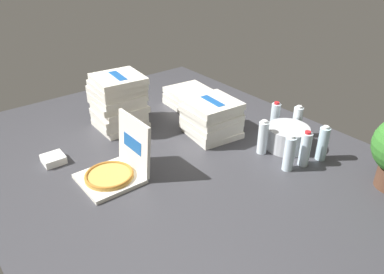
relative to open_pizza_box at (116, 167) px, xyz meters
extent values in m
cube|color=#38383D|center=(0.12, 0.43, -0.08)|extent=(3.20, 2.40, 0.02)
cube|color=silver|center=(0.00, -0.05, -0.06)|extent=(0.35, 0.35, 0.03)
cylinder|color=gold|center=(0.00, -0.05, -0.04)|extent=(0.30, 0.30, 0.02)
torus|color=#B1712A|center=(0.00, -0.05, -0.03)|extent=(0.30, 0.30, 0.02)
cube|color=silver|center=(0.00, 0.14, 0.12)|extent=(0.35, 0.05, 0.35)
cube|color=#19519E|center=(0.00, 0.12, 0.12)|extent=(0.21, 0.01, 0.09)
cube|color=silver|center=(-0.60, 1.04, -0.05)|extent=(0.36, 0.36, 0.05)
cube|color=#19519E|center=(-0.60, 1.04, -0.03)|extent=(0.23, 0.07, 0.00)
cube|color=silver|center=(-0.60, 1.05, -0.01)|extent=(0.36, 0.36, 0.05)
cube|color=silver|center=(-0.61, 1.05, 0.04)|extent=(0.38, 0.38, 0.05)
cube|color=silver|center=(-0.05, 0.84, -0.05)|extent=(0.39, 0.39, 0.05)
cube|color=silver|center=(-0.06, 0.82, -0.01)|extent=(0.37, 0.37, 0.05)
cube|color=silver|center=(-0.05, 0.82, 0.04)|extent=(0.37, 0.37, 0.05)
cube|color=silver|center=(-0.06, 0.83, 0.09)|extent=(0.37, 0.37, 0.05)
cube|color=silver|center=(-0.06, 0.82, 0.13)|extent=(0.36, 0.36, 0.05)
cube|color=silver|center=(-0.05, 0.83, 0.18)|extent=(0.37, 0.37, 0.05)
cube|color=#19519E|center=(-0.05, 0.83, 0.20)|extent=(0.23, 0.08, 0.00)
cube|color=silver|center=(-0.61, 0.36, -0.05)|extent=(0.35, 0.35, 0.05)
cube|color=#19519E|center=(-0.61, 0.36, -0.03)|extent=(0.23, 0.07, 0.00)
cube|color=silver|center=(-0.61, 0.35, -0.01)|extent=(0.38, 0.38, 0.05)
cube|color=silver|center=(-0.61, 0.35, 0.04)|extent=(0.37, 0.37, 0.05)
cube|color=silver|center=(-0.60, 0.36, 0.09)|extent=(0.36, 0.36, 0.05)
cube|color=silver|center=(-0.62, 0.35, 0.13)|extent=(0.37, 0.37, 0.05)
cube|color=#19519E|center=(-0.62, 0.35, 0.16)|extent=(0.23, 0.08, 0.00)
cube|color=silver|center=(-0.61, 0.36, 0.18)|extent=(0.36, 0.36, 0.05)
cube|color=silver|center=(-0.62, 0.36, 0.23)|extent=(0.35, 0.35, 0.05)
cube|color=silver|center=(-0.61, 0.36, 0.27)|extent=(0.37, 0.37, 0.05)
cube|color=#19519E|center=(-0.61, 0.36, 0.30)|extent=(0.23, 0.08, 0.00)
cube|color=silver|center=(-0.60, 0.37, 0.32)|extent=(0.38, 0.38, 0.05)
cube|color=#19519E|center=(-0.60, 0.37, 0.34)|extent=(0.23, 0.08, 0.00)
cylinder|color=#B7BABF|center=(0.42, 1.12, 0.01)|extent=(0.30, 0.30, 0.16)
cylinder|color=silver|center=(0.21, 1.23, 0.04)|extent=(0.07, 0.07, 0.23)
cylinder|color=red|center=(0.21, 1.23, 0.17)|extent=(0.04, 0.04, 0.02)
cylinder|color=silver|center=(0.60, 0.91, 0.04)|extent=(0.07, 0.07, 0.23)
cylinder|color=white|center=(0.60, 0.91, 0.17)|extent=(0.04, 0.04, 0.02)
cylinder|color=white|center=(0.35, 1.31, 0.04)|extent=(0.07, 0.07, 0.23)
cylinder|color=white|center=(0.35, 1.31, 0.17)|extent=(0.04, 0.04, 0.02)
cylinder|color=silver|center=(0.66, 1.18, 0.04)|extent=(0.07, 0.07, 0.23)
cylinder|color=white|center=(0.66, 1.18, 0.17)|extent=(0.04, 0.04, 0.02)
cylinder|color=white|center=(0.36, 0.93, 0.04)|extent=(0.07, 0.07, 0.23)
cylinder|color=white|center=(0.36, 0.93, 0.17)|extent=(0.04, 0.04, 0.02)
cylinder|color=silver|center=(0.63, 1.03, 0.04)|extent=(0.07, 0.07, 0.23)
cylinder|color=red|center=(0.63, 1.03, 0.17)|extent=(0.04, 0.04, 0.02)
cube|color=white|center=(-0.42, -0.25, -0.05)|extent=(0.14, 0.14, 0.05)
camera|label=1|loc=(1.78, -0.82, 1.28)|focal=34.62mm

